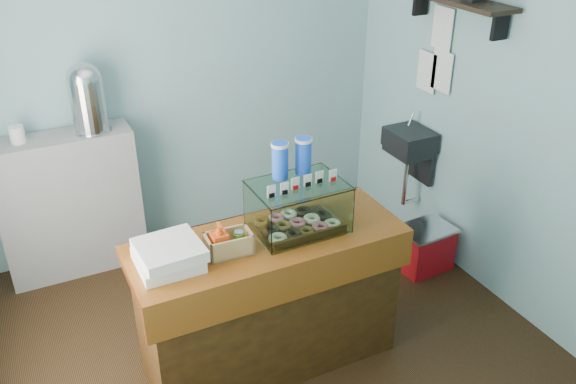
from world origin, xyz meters
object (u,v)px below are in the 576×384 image
counter (269,300)px  display_case (296,201)px  red_cooler (424,248)px  coffee_urn (87,96)px

counter → display_case: 0.64m
counter → red_cooler: 1.56m
display_case → coffee_urn: 1.76m
counter → display_case: bearing=14.5°
red_cooler → coffee_urn: bearing=147.7°
display_case → red_cooler: 1.59m
counter → display_case: size_ratio=3.01×
display_case → coffee_urn: coffee_urn is taller
coffee_urn → red_cooler: coffee_urn is taller
counter → red_cooler: (1.49, 0.38, -0.28)m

